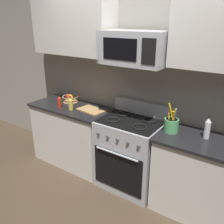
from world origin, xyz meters
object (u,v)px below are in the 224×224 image
(bottle_hot_sauce, at_px, (59,102))
(bottle_oil, at_px, (71,104))
(fruit_basket, at_px, (70,98))
(utensil_crock, at_px, (171,124))
(microwave, at_px, (134,48))
(bottle_vinegar, at_px, (207,128))
(range_oven, at_px, (130,153))
(cutting_board, at_px, (91,110))

(bottle_hot_sauce, bearing_deg, bottle_oil, 6.26)
(fruit_basket, height_order, bottle_oil, bottle_oil)
(utensil_crock, distance_m, bottle_hot_sauce, 1.59)
(microwave, xyz_separation_m, bottle_hot_sauce, (-1.08, -0.15, -0.79))
(bottle_oil, relative_size, bottle_vinegar, 0.76)
(bottle_oil, xyz_separation_m, bottle_vinegar, (1.76, 0.18, 0.03))
(utensil_crock, xyz_separation_m, fruit_basket, (-1.64, 0.13, -0.03))
(bottle_hot_sauce, bearing_deg, range_oven, 6.70)
(cutting_board, xyz_separation_m, bottle_oil, (-0.25, -0.13, 0.08))
(bottle_hot_sauce, bearing_deg, fruit_basket, 101.53)
(bottle_hot_sauce, xyz_separation_m, bottle_vinegar, (1.95, 0.20, 0.03))
(bottle_oil, height_order, bottle_hot_sauce, bottle_oil)
(microwave, bearing_deg, cutting_board, -179.69)
(range_oven, height_order, fruit_basket, range_oven)
(range_oven, bearing_deg, bottle_hot_sauce, -173.30)
(microwave, bearing_deg, utensil_crock, -1.30)
(fruit_basket, relative_size, bottle_hot_sauce, 1.34)
(bottle_hot_sauce, bearing_deg, microwave, 8.01)
(range_oven, bearing_deg, cutting_board, 178.06)
(bottle_hot_sauce, height_order, bottle_vinegar, bottle_vinegar)
(utensil_crock, relative_size, cutting_board, 0.92)
(fruit_basket, xyz_separation_m, bottle_vinegar, (2.01, -0.08, 0.06))
(bottle_oil, distance_m, bottle_vinegar, 1.77)
(microwave, distance_m, bottle_hot_sauce, 1.35)
(microwave, relative_size, bottle_hot_sauce, 4.16)
(cutting_board, relative_size, bottle_vinegar, 1.47)
(fruit_basket, height_order, bottle_hot_sauce, bottle_hot_sauce)
(utensil_crock, bearing_deg, bottle_oil, -175.08)
(microwave, height_order, fruit_basket, microwave)
(fruit_basket, relative_size, bottle_vinegar, 0.97)
(range_oven, height_order, utensil_crock, utensil_crock)
(utensil_crock, bearing_deg, bottle_hot_sauce, -174.92)
(utensil_crock, bearing_deg, fruit_basket, 175.35)
(utensil_crock, relative_size, bottle_oil, 1.78)
(range_oven, relative_size, cutting_board, 2.96)
(fruit_basket, bearing_deg, range_oven, -7.36)
(range_oven, xyz_separation_m, cutting_board, (-0.64, 0.02, 0.44))
(microwave, distance_m, utensil_crock, 0.93)
(cutting_board, bearing_deg, bottle_vinegar, 1.86)
(cutting_board, distance_m, bottle_vinegar, 1.51)
(microwave, relative_size, cutting_board, 2.04)
(utensil_crock, distance_m, fruit_basket, 1.65)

